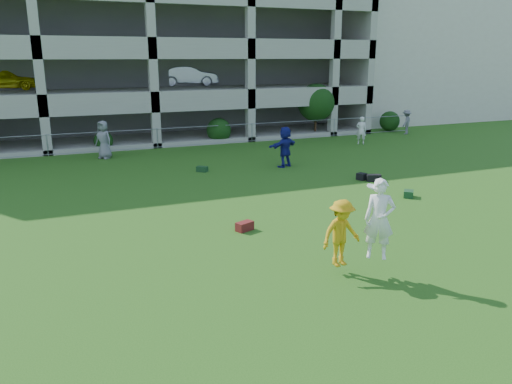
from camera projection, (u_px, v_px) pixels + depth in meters
name	position (u px, v px, depth m)	size (l,w,h in m)	color
ground	(314.00, 273.00, 12.50)	(100.00, 100.00, 0.00)	#235114
stucco_building	(390.00, 59.00, 44.63)	(16.00, 14.00, 10.00)	beige
bystander_c	(104.00, 140.00, 26.32)	(0.98, 0.64, 2.00)	slate
bystander_d	(285.00, 147.00, 24.33)	(1.84, 0.58, 1.98)	navy
bystander_e	(361.00, 130.00, 30.64)	(0.62, 0.41, 1.70)	white
bystander_f	(406.00, 122.00, 34.63)	(1.09, 0.62, 1.68)	slate
bag_red_a	(245.00, 226.00, 15.55)	(0.55, 0.30, 0.28)	#500D1A
bag_green_c	(409.00, 194.00, 19.24)	(0.50, 0.35, 0.26)	#153A15
crate_d	(361.00, 177.00, 21.92)	(0.35, 0.35, 0.30)	black
bag_black_e	(374.00, 178.00, 21.67)	(0.60, 0.30, 0.30)	black
bag_green_g	(202.00, 169.00, 23.48)	(0.50, 0.30, 0.25)	#163613
frisbee_contest	(355.00, 228.00, 12.14)	(1.77, 1.25, 2.24)	gold
parking_garage	(128.00, 45.00, 35.60)	(30.00, 14.00, 12.00)	#9E998C
fence	(157.00, 138.00, 29.27)	(36.06, 0.06, 1.20)	gray
shrub_row	(227.00, 118.00, 31.36)	(34.38, 2.52, 3.50)	#163D11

